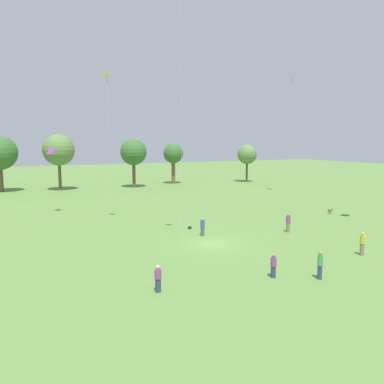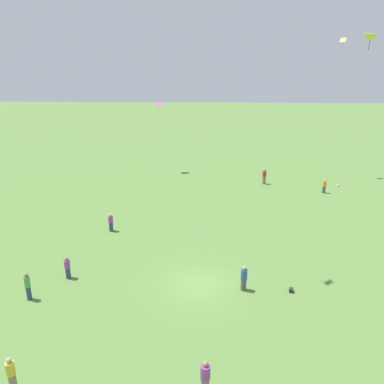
{
  "view_description": "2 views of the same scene",
  "coord_description": "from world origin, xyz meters",
  "px_view_note": "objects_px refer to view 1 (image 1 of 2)",
  "views": [
    {
      "loc": [
        -15.16,
        -27.14,
        8.6
      ],
      "look_at": [
        -1.65,
        0.6,
        4.48
      ],
      "focal_mm": 35.0,
      "sensor_mm": 36.0,
      "label": 1
    },
    {
      "loc": [
        20.98,
        0.38,
        13.56
      ],
      "look_at": [
        -3.64,
        -0.61,
        5.08
      ],
      "focal_mm": 35.0,
      "sensor_mm": 36.0,
      "label": 2
    }
  ],
  "objects_px": {
    "person_1": "(362,244)",
    "person_5": "(288,223)",
    "kite_0": "(51,153)",
    "person_4": "(158,279)",
    "dog_0": "(330,210)",
    "kite_2": "(107,88)",
    "person_3": "(273,266)",
    "kite_1": "(291,82)",
    "picnic_bag_1": "(190,228)",
    "person_2": "(203,227)",
    "person_6": "(320,265)"
  },
  "relations": [
    {
      "from": "person_2",
      "to": "picnic_bag_1",
      "type": "height_order",
      "value": "person_2"
    },
    {
      "from": "person_4",
      "to": "kite_0",
      "type": "xyz_separation_m",
      "value": [
        -2.87,
        27.45,
        6.55
      ]
    },
    {
      "from": "person_4",
      "to": "picnic_bag_1",
      "type": "bearing_deg",
      "value": 142.65
    },
    {
      "from": "person_1",
      "to": "person_2",
      "type": "bearing_deg",
      "value": -36.17
    },
    {
      "from": "kite_0",
      "to": "kite_1",
      "type": "bearing_deg",
      "value": 103.57
    },
    {
      "from": "kite_0",
      "to": "kite_1",
      "type": "distance_m",
      "value": 38.28
    },
    {
      "from": "kite_2",
      "to": "picnic_bag_1",
      "type": "relative_size",
      "value": 44.07
    },
    {
      "from": "person_1",
      "to": "dog_0",
      "type": "relative_size",
      "value": 2.22
    },
    {
      "from": "kite_2",
      "to": "dog_0",
      "type": "xyz_separation_m",
      "value": [
        25.49,
        -5.36,
        -13.58
      ]
    },
    {
      "from": "person_1",
      "to": "person_4",
      "type": "distance_m",
      "value": 16.55
    },
    {
      "from": "dog_0",
      "to": "person_1",
      "type": "bearing_deg",
      "value": -48.67
    },
    {
      "from": "person_4",
      "to": "kite_0",
      "type": "distance_m",
      "value": 28.36
    },
    {
      "from": "person_1",
      "to": "kite_2",
      "type": "height_order",
      "value": "kite_2"
    },
    {
      "from": "person_6",
      "to": "picnic_bag_1",
      "type": "distance_m",
      "value": 16.13
    },
    {
      "from": "person_2",
      "to": "dog_0",
      "type": "height_order",
      "value": "person_2"
    },
    {
      "from": "kite_0",
      "to": "picnic_bag_1",
      "type": "xyz_separation_m",
      "value": [
        11.35,
        -13.97,
        -7.22
      ]
    },
    {
      "from": "person_4",
      "to": "kite_1",
      "type": "distance_m",
      "value": 47.69
    },
    {
      "from": "person_1",
      "to": "kite_0",
      "type": "distance_m",
      "value": 34.4
    },
    {
      "from": "kite_1",
      "to": "picnic_bag_1",
      "type": "xyz_separation_m",
      "value": [
        -25.36,
        -15.32,
        -17.99
      ]
    },
    {
      "from": "kite_0",
      "to": "picnic_bag_1",
      "type": "relative_size",
      "value": 22.69
    },
    {
      "from": "person_3",
      "to": "kite_1",
      "type": "distance_m",
      "value": 43.44
    },
    {
      "from": "person_3",
      "to": "kite_1",
      "type": "height_order",
      "value": "kite_1"
    },
    {
      "from": "person_5",
      "to": "kite_1",
      "type": "height_order",
      "value": "kite_1"
    },
    {
      "from": "person_1",
      "to": "person_5",
      "type": "distance_m",
      "value": 8.33
    },
    {
      "from": "person_5",
      "to": "kite_1",
      "type": "xyz_separation_m",
      "value": [
        17.43,
        20.66,
        17.21
      ]
    },
    {
      "from": "dog_0",
      "to": "picnic_bag_1",
      "type": "distance_m",
      "value": 18.9
    },
    {
      "from": "picnic_bag_1",
      "to": "person_3",
      "type": "bearing_deg",
      "value": -94.05
    },
    {
      "from": "person_1",
      "to": "person_4",
      "type": "xyz_separation_m",
      "value": [
        -16.55,
        0.2,
        -0.11
      ]
    },
    {
      "from": "person_5",
      "to": "picnic_bag_1",
      "type": "xyz_separation_m",
      "value": [
        -7.93,
        5.35,
        -0.78
      ]
    },
    {
      "from": "kite_2",
      "to": "picnic_bag_1",
      "type": "height_order",
      "value": "kite_2"
    },
    {
      "from": "person_2",
      "to": "person_3",
      "type": "relative_size",
      "value": 1.07
    },
    {
      "from": "kite_1",
      "to": "person_2",
      "type": "bearing_deg",
      "value": -120.71
    },
    {
      "from": "person_2",
      "to": "kite_1",
      "type": "height_order",
      "value": "kite_1"
    },
    {
      "from": "person_1",
      "to": "kite_1",
      "type": "bearing_deg",
      "value": -104.37
    },
    {
      "from": "person_4",
      "to": "dog_0",
      "type": "xyz_separation_m",
      "value": [
        27.38,
        13.35,
        -0.39
      ]
    },
    {
      "from": "kite_1",
      "to": "picnic_bag_1",
      "type": "relative_size",
      "value": 55.87
    },
    {
      "from": "kite_2",
      "to": "person_3",
      "type": "bearing_deg",
      "value": 101.51
    },
    {
      "from": "person_4",
      "to": "kite_0",
      "type": "relative_size",
      "value": 0.2
    },
    {
      "from": "kite_0",
      "to": "dog_0",
      "type": "xyz_separation_m",
      "value": [
        30.25,
        -14.1,
        -6.95
      ]
    },
    {
      "from": "person_1",
      "to": "person_4",
      "type": "height_order",
      "value": "person_1"
    },
    {
      "from": "kite_0",
      "to": "kite_1",
      "type": "relative_size",
      "value": 0.41
    },
    {
      "from": "person_2",
      "to": "person_6",
      "type": "xyz_separation_m",
      "value": [
        1.53,
        -13.06,
        0.09
      ]
    },
    {
      "from": "kite_0",
      "to": "person_5",
      "type": "bearing_deg",
      "value": 56.42
    },
    {
      "from": "person_6",
      "to": "picnic_bag_1",
      "type": "relative_size",
      "value": 5.21
    },
    {
      "from": "picnic_bag_1",
      "to": "dog_0",
      "type": "bearing_deg",
      "value": -0.39
    },
    {
      "from": "person_1",
      "to": "person_6",
      "type": "bearing_deg",
      "value": 36.04
    },
    {
      "from": "person_3",
      "to": "picnic_bag_1",
      "type": "bearing_deg",
      "value": -122.27
    },
    {
      "from": "person_4",
      "to": "picnic_bag_1",
      "type": "height_order",
      "value": "person_4"
    },
    {
      "from": "person_2",
      "to": "kite_0",
      "type": "xyz_separation_m",
      "value": [
        -11.24,
        16.96,
        6.51
      ]
    },
    {
      "from": "person_6",
      "to": "kite_1",
      "type": "relative_size",
      "value": 0.09
    }
  ]
}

